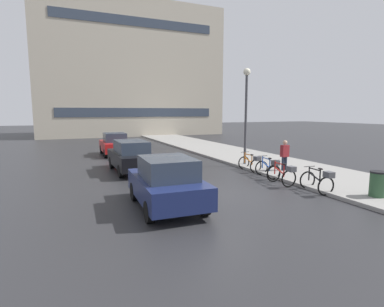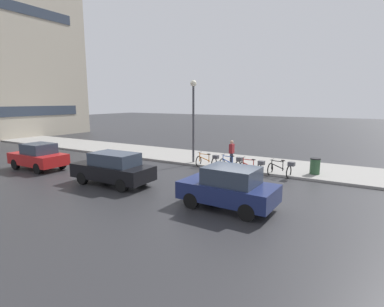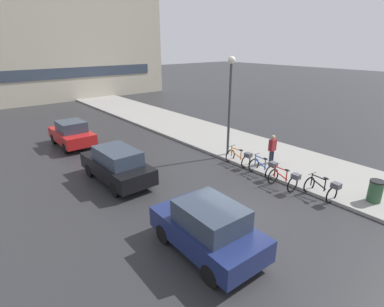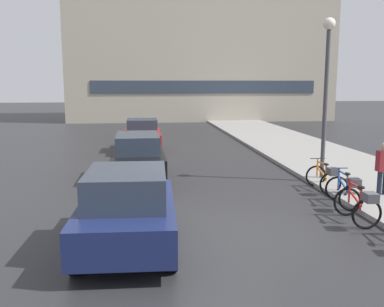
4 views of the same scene
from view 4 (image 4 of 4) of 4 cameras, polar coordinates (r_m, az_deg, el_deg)
The scene contains 11 objects.
ground_plane at distance 9.99m, azimuth 5.37°, elevation -10.52°, with size 140.00×140.00×0.00m, color #28282B.
sidewalk_kerb at distance 21.04m, azimuth 15.87°, elevation -0.09°, with size 4.80×60.00×0.14m, color gray.
bicycle_second at distance 11.18m, azimuth 21.44°, elevation -6.31°, with size 0.78×1.39×1.01m.
bicycle_third at distance 12.58m, azimuth 19.87°, elevation -4.51°, with size 0.82×1.47×0.98m.
bicycle_farthest at distance 14.11m, azimuth 17.34°, elevation -2.98°, with size 0.71×1.44×0.97m.
car_navy at distance 8.91m, azimuth -8.61°, elevation -7.38°, with size 2.02×3.84×1.68m.
car_black at distance 15.20m, azimuth -7.23°, elevation -0.40°, with size 1.85×4.33×1.65m.
car_red at distance 21.70m, azimuth -6.64°, elevation 2.43°, with size 1.83×3.75×1.62m.
pedestrian at distance 13.73m, azimuth 24.17°, elevation -1.70°, with size 0.41×0.25×1.69m.
streetlamp at distance 15.30m, azimuth 17.52°, elevation 10.00°, with size 0.41×0.41×5.53m.
building_facade_main at distance 42.58m, azimuth 0.82°, elevation 16.28°, with size 23.87×9.69×17.06m.
Camera 4 is at (-1.97, -9.19, 3.39)m, focal length 40.00 mm.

